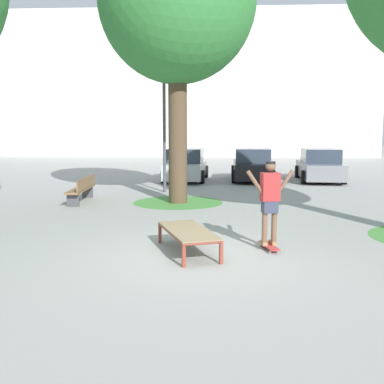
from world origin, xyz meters
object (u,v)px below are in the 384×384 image
object	(u,v)px
skater	(270,197)
car_silver	(186,166)
skateboard	(269,246)
park_bench	(82,189)
skate_box	(188,232)
light_post	(164,90)
car_black	(252,166)
tree_mid_back	(177,1)
car_grey	(320,166)

from	to	relation	value
skater	car_silver	size ratio (longest dim) A/B	0.40
skateboard	park_bench	distance (m)	8.08
skate_box	park_bench	distance (m)	7.33
light_post	skateboard	bearing A→B (deg)	-70.17
skateboard	light_post	world-z (taller)	light_post
car_silver	car_black	xyz separation A→B (m)	(3.11, 0.22, 0.00)
car_black	skater	bearing A→B (deg)	-92.67
skater	light_post	xyz separation A→B (m)	(-3.04, 8.43, 2.75)
car_black	light_post	xyz separation A→B (m)	(-3.64, -4.35, 3.13)
skate_box	car_silver	xyz separation A→B (m)	(-0.90, 12.89, 0.28)
park_bench	light_post	world-z (taller)	light_post
car_silver	skate_box	bearing A→B (deg)	-86.02
skate_box	light_post	xyz separation A→B (m)	(-1.43, 8.75, 3.41)
car_silver	skateboard	bearing A→B (deg)	-78.71
skate_box	light_post	world-z (taller)	light_post
skater	car_silver	xyz separation A→B (m)	(-2.51, 12.57, -0.38)
skater	car_silver	bearing A→B (deg)	101.29
tree_mid_back	park_bench	xyz separation A→B (m)	(-3.18, -0.05, -5.91)
light_post	tree_mid_back	bearing A→B (deg)	-74.03
skater	car_grey	bearing A→B (deg)	73.70
car_grey	tree_mid_back	bearing A→B (deg)	-131.90
car_grey	park_bench	bearing A→B (deg)	-143.69
tree_mid_back	light_post	xyz separation A→B (m)	(-0.71, 2.49, -2.53)
skate_box	car_silver	size ratio (longest dim) A/B	0.48
skateboard	car_silver	world-z (taller)	car_silver
skateboard	tree_mid_back	bearing A→B (deg)	111.39
tree_mid_back	skate_box	bearing A→B (deg)	-83.49
car_silver	park_bench	size ratio (longest dim) A/B	1.77
tree_mid_back	car_silver	xyz separation A→B (m)	(-0.18, 6.63, -5.66)
car_black	light_post	bearing A→B (deg)	-129.88
skater	car_black	size ratio (longest dim) A/B	0.40
light_post	park_bench	bearing A→B (deg)	-134.15
park_bench	light_post	distance (m)	4.89
skate_box	car_grey	size ratio (longest dim) A/B	0.48
skate_box	light_post	size ratio (longest dim) A/B	0.35
car_grey	park_bench	distance (m)	11.43
skateboard	car_black	xyz separation A→B (m)	(0.60, 12.79, 0.61)
car_grey	car_black	bearing A→B (deg)	177.67
car_black	park_bench	size ratio (longest dim) A/B	1.76
skate_box	car_black	size ratio (longest dim) A/B	0.48
tree_mid_back	car_silver	size ratio (longest dim) A/B	2.11
car_silver	park_bench	distance (m)	7.32
car_grey	skateboard	bearing A→B (deg)	-106.29
skate_box	tree_mid_back	size ratio (longest dim) A/B	0.23
car_black	skate_box	bearing A→B (deg)	-99.58
car_silver	car_grey	size ratio (longest dim) A/B	1.00
skate_box	skater	size ratio (longest dim) A/B	1.21
skateboard	park_bench	world-z (taller)	park_bench
light_post	car_silver	bearing A→B (deg)	82.69
tree_mid_back	skater	bearing A→B (deg)	-68.61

